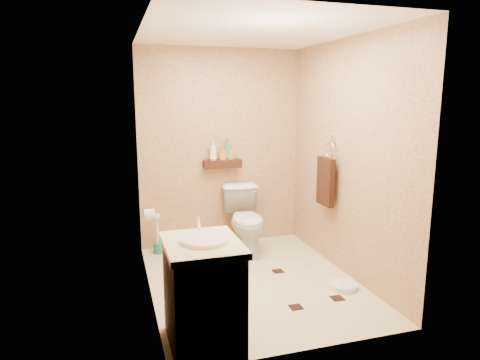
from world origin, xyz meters
name	(u,v)px	position (x,y,z in m)	size (l,w,h in m)	color
ground	(252,281)	(0.00, 0.00, 0.00)	(2.50, 2.50, 0.00)	beige
wall_back	(221,148)	(0.00, 1.25, 1.20)	(2.00, 0.04, 2.40)	tan
wall_front	(312,189)	(0.00, -1.25, 1.20)	(2.00, 0.04, 2.40)	tan
wall_left	(146,168)	(-1.00, 0.00, 1.20)	(0.04, 2.50, 2.40)	tan
wall_right	(346,159)	(1.00, 0.00, 1.20)	(0.04, 2.50, 2.40)	tan
ceiling	(254,31)	(0.00, 0.00, 2.40)	(2.00, 2.50, 0.02)	white
wall_shelf	(223,164)	(0.00, 1.17, 1.02)	(0.46, 0.14, 0.10)	#3C1B10
floor_accents	(257,281)	(0.04, -0.02, 0.00)	(1.24, 1.36, 0.01)	black
toilet	(246,220)	(0.19, 0.83, 0.38)	(0.43, 0.76, 0.77)	white
vanity	(203,292)	(-0.70, -0.95, 0.41)	(0.54, 0.66, 0.93)	brown
bathroom_scale	(343,286)	(0.78, -0.41, 0.03)	(0.34, 0.34, 0.05)	white
toilet_brush	(158,239)	(-0.82, 1.07, 0.17)	(0.11, 0.11, 0.49)	#1B6F6E
towel_ring	(326,179)	(0.91, 0.25, 0.95)	(0.12, 0.30, 0.76)	silver
toilet_paper	(149,214)	(-0.94, 0.65, 0.60)	(0.12, 0.11, 0.12)	white
bottle_a	(213,151)	(-0.12, 1.17, 1.19)	(0.09, 0.09, 0.23)	white
bottle_b	(223,153)	(0.01, 1.17, 1.15)	(0.07, 0.08, 0.17)	orange
bottle_c	(226,154)	(0.04, 1.17, 1.13)	(0.10, 0.10, 0.13)	red
bottle_d	(228,149)	(0.07, 1.17, 1.20)	(0.10, 0.10, 0.26)	#2F8E50
bottle_e	(229,153)	(0.08, 1.17, 1.15)	(0.07, 0.07, 0.16)	#E1994B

